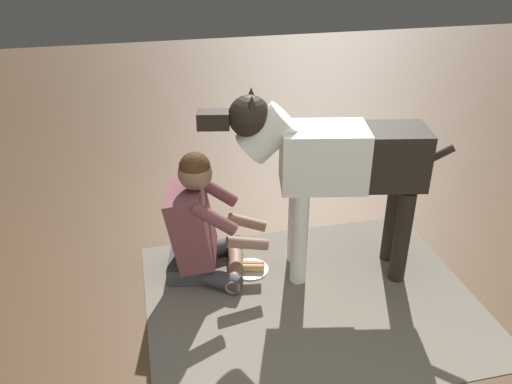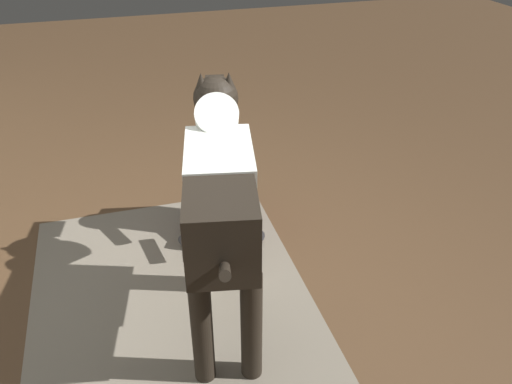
# 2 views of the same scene
# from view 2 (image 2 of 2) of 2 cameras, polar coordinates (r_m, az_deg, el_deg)

# --- Properties ---
(ground_plane) EXTENTS (14.29, 14.29, 0.00)m
(ground_plane) POSITION_cam_2_polar(r_m,az_deg,el_deg) (3.25, -6.04, -9.04)
(ground_plane) COLOR #4D3622
(area_rug) EXTENTS (2.00, 1.60, 0.01)m
(area_rug) POSITION_cam_2_polar(r_m,az_deg,el_deg) (3.11, -9.48, -11.43)
(area_rug) COLOR #6F6658
(area_rug) RESTS_ON ground
(person_sitting_on_floor) EXTENTS (0.70, 0.57, 0.86)m
(person_sitting_on_floor) POSITION_cam_2_polar(r_m,az_deg,el_deg) (3.44, -4.12, 0.99)
(person_sitting_on_floor) COLOR #39383C
(person_sitting_on_floor) RESTS_ON ground
(large_dog) EXTENTS (1.52, 0.49, 1.23)m
(large_dog) POSITION_cam_2_polar(r_m,az_deg,el_deg) (2.52, -4.00, -0.09)
(large_dog) COLOR silver
(large_dog) RESTS_ON ground
(hot_dog_on_plate) EXTENTS (0.24, 0.24, 0.06)m
(hot_dog_on_plate) POSITION_cam_2_polar(r_m,az_deg,el_deg) (3.37, -3.76, -6.62)
(hot_dog_on_plate) COLOR silver
(hot_dog_on_plate) RESTS_ON ground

